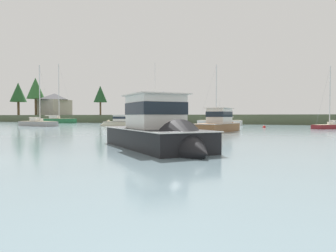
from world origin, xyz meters
name	(u,v)px	position (x,y,z in m)	size (l,w,h in m)	color
far_shore_bank	(256,119)	(0.00, 78.70, 1.02)	(235.07, 41.45, 2.05)	#4C563D
cruiser_cream	(118,124)	(-16.98, 37.43, 0.44)	(7.03, 4.32, 3.83)	beige
cruiser_wood	(221,126)	(3.41, 27.58, 0.63)	(3.58, 9.09, 4.55)	brown
sailboat_white	(220,124)	(-2.77, 50.87, 0.26)	(8.34, 2.62, 12.16)	white
sailboat_grey	(38,125)	(-29.73, 32.17, 0.23)	(8.21, 3.44, 10.92)	gray
sailboat_maroon	(332,127)	(15.45, 40.32, 0.19)	(5.29, 5.50, 8.81)	maroon
sailboat_green	(56,122)	(-43.45, 50.38, 0.32)	(9.84, 4.61, 15.23)	#236B3D
cruiser_black	(161,137)	(5.37, 7.92, 0.64)	(9.10, 8.26, 5.61)	black
mooring_buoy_red	(264,127)	(6.59, 40.82, 0.08)	(0.46, 0.46, 0.51)	red
mooring_buoy_white	(192,128)	(-1.59, 31.99, 0.07)	(0.41, 0.41, 0.47)	white
mooring_buoy_yellow	(130,125)	(-18.99, 44.64, 0.08)	(0.46, 0.46, 0.51)	yellow
shore_tree_right	(18,92)	(-90.26, 78.17, 10.98)	(6.14, 6.14, 12.81)	brown
shore_tree_inland_c	(36,88)	(-68.71, 67.08, 10.83)	(5.65, 5.65, 12.32)	brown
shore_tree_inland_a	(100,94)	(-38.40, 61.29, 7.65)	(3.61, 3.61, 7.87)	brown
cottage_near_water	(164,103)	(-27.86, 79.08, 5.83)	(8.07, 8.68, 7.31)	tan
cottage_eastern	(55,104)	(-65.91, 72.60, 5.88)	(7.93, 9.70, 7.43)	#9E998E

